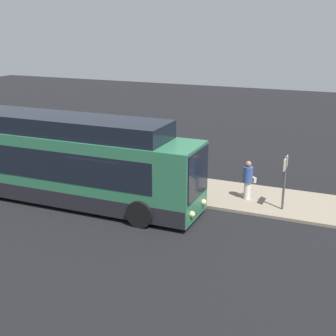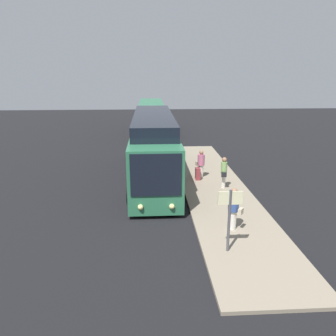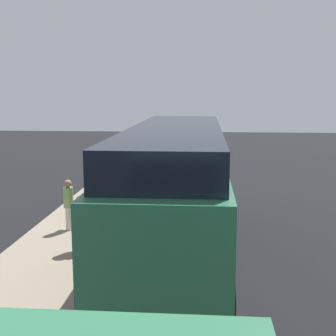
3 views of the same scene
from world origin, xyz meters
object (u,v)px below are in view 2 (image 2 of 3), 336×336
(bus_second, at_px, (151,118))
(passenger_with_bags, at_px, (224,171))
(bus_lead, at_px, (154,150))
(suitcase, at_px, (198,174))
(passenger_waiting, at_px, (201,163))
(passenger_boarding, at_px, (234,208))
(sign_post, at_px, (230,212))

(bus_second, distance_m, passenger_with_bags, 18.02)
(bus_lead, height_order, suitcase, bus_lead)
(passenger_waiting, bearing_deg, bus_second, 65.98)
(suitcase, bearing_deg, passenger_boarding, 4.44)
(passenger_with_bags, bearing_deg, suitcase, -41.44)
(passenger_waiting, height_order, passenger_with_bags, passenger_with_bags)
(bus_second, xyz_separation_m, passenger_waiting, (15.63, 2.81, -0.58))
(passenger_boarding, height_order, passenger_with_bags, passenger_boarding)
(passenger_waiting, bearing_deg, suitcase, -151.14)
(bus_second, xyz_separation_m, passenger_boarding, (22.50, 3.06, -0.52))
(sign_post, bearing_deg, passenger_boarding, 160.24)
(passenger_boarding, distance_m, sign_post, 1.85)
(passenger_waiting, xyz_separation_m, sign_post, (8.52, -0.35, 0.63))
(bus_second, xyz_separation_m, suitcase, (16.12, 2.56, -1.10))
(passenger_waiting, distance_m, passenger_with_bags, 2.20)
(bus_second, height_order, passenger_with_bags, bus_second)
(passenger_with_bags, xyz_separation_m, sign_post, (6.54, -1.30, 0.56))
(suitcase, relative_size, sign_post, 0.41)
(bus_lead, distance_m, passenger_with_bags, 4.52)
(passenger_boarding, distance_m, passenger_waiting, 6.87)
(bus_lead, xyz_separation_m, passenger_with_bags, (2.41, 3.76, -0.69))
(bus_lead, height_order, passenger_with_bags, bus_lead)
(passenger_with_bags, bearing_deg, passenger_boarding, 91.69)
(passenger_with_bags, bearing_deg, bus_second, -68.10)
(sign_post, bearing_deg, suitcase, 179.29)
(passenger_with_bags, bearing_deg, sign_post, 88.65)
(suitcase, bearing_deg, passenger_waiting, 153.07)
(bus_lead, bearing_deg, sign_post, 15.39)
(bus_lead, xyz_separation_m, bus_second, (-15.20, -0.00, -0.18))
(bus_second, bearing_deg, bus_lead, 0.00)
(bus_lead, height_order, bus_second, bus_lead)
(bus_second, relative_size, suitcase, 12.51)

